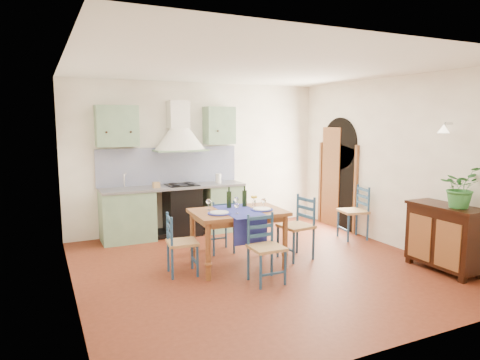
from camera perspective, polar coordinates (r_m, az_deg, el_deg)
name	(u,v)px	position (r m, az deg, el deg)	size (l,w,h in m)	color
floor	(260,266)	(6.31, 2.63, -11.45)	(5.00, 5.00, 0.00)	#4F1E11
back_wall	(179,178)	(7.96, -8.12, 0.33)	(5.00, 0.96, 2.80)	white
right_wall	(381,165)	(7.69, 18.32, 1.90)	(0.26, 5.00, 2.80)	white
left_wall	(69,181)	(5.30, -21.87, -0.14)	(0.04, 5.00, 2.80)	white
ceiling	(261,67)	(5.99, 2.81, 14.76)	(5.00, 5.00, 0.01)	silver
dining_table	(238,217)	(6.11, -0.21, -4.97)	(1.33, 1.01, 1.14)	brown
chair_near	(265,248)	(5.62, 3.41, -9.00)	(0.42, 0.42, 0.88)	navy
chair_far	(221,225)	(6.83, -2.59, -6.05)	(0.41, 0.41, 0.85)	navy
chair_left	(180,243)	(5.92, -7.99, -8.36)	(0.44, 0.44, 0.85)	navy
chair_right	(297,226)	(6.60, 7.67, -6.15)	(0.50, 0.50, 0.96)	navy
chair_spare	(355,212)	(7.88, 15.05, -4.09)	(0.51, 0.51, 0.94)	navy
sideboard	(445,235)	(6.65, 25.65, -6.64)	(0.50, 1.05, 0.94)	black
potted_plant	(460,187)	(6.39, 27.27, -0.84)	(0.50, 0.44, 0.56)	#2E7533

